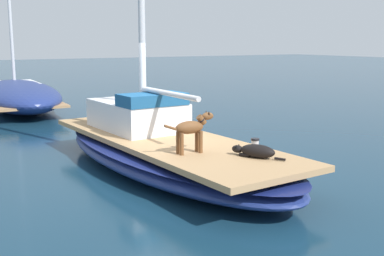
{
  "coord_description": "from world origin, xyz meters",
  "views": [
    {
      "loc": [
        -4.39,
        -8.23,
        2.55
      ],
      "look_at": [
        0.0,
        -1.0,
        1.01
      ],
      "focal_mm": 45.09,
      "sensor_mm": 36.0,
      "label": 1
    }
  ],
  "objects_px": {
    "dog_brown": "(192,129)",
    "moored_boat_far_astern": "(18,95)",
    "sailboat_main": "(166,154)",
    "deck_winch": "(255,145)",
    "dog_black": "(256,151)"
  },
  "relations": [
    {
      "from": "dog_brown",
      "to": "moored_boat_far_astern",
      "type": "xyz_separation_m",
      "value": [
        -0.45,
        11.58,
        -0.51
      ]
    },
    {
      "from": "sailboat_main",
      "to": "dog_brown",
      "type": "xyz_separation_m",
      "value": [
        -0.24,
        -1.38,
        0.75
      ]
    },
    {
      "from": "deck_winch",
      "to": "moored_boat_far_astern",
      "type": "xyz_separation_m",
      "value": [
        -1.5,
        11.98,
        -0.19
      ]
    },
    {
      "from": "dog_black",
      "to": "deck_winch",
      "type": "distance_m",
      "value": 0.53
    },
    {
      "from": "dog_brown",
      "to": "moored_boat_far_astern",
      "type": "distance_m",
      "value": 11.6
    },
    {
      "from": "deck_winch",
      "to": "moored_boat_far_astern",
      "type": "distance_m",
      "value": 12.07
    },
    {
      "from": "sailboat_main",
      "to": "dog_black",
      "type": "relative_size",
      "value": 8.26
    },
    {
      "from": "sailboat_main",
      "to": "deck_winch",
      "type": "relative_size",
      "value": 35.04
    },
    {
      "from": "dog_brown",
      "to": "dog_black",
      "type": "height_order",
      "value": "dog_brown"
    },
    {
      "from": "deck_winch",
      "to": "sailboat_main",
      "type": "bearing_deg",
      "value": 114.54
    },
    {
      "from": "deck_winch",
      "to": "dog_black",
      "type": "bearing_deg",
      "value": -127.51
    },
    {
      "from": "dog_brown",
      "to": "deck_winch",
      "type": "height_order",
      "value": "dog_brown"
    },
    {
      "from": "sailboat_main",
      "to": "deck_winch",
      "type": "bearing_deg",
      "value": -65.46
    },
    {
      "from": "dog_brown",
      "to": "sailboat_main",
      "type": "bearing_deg",
      "value": 80.29
    },
    {
      "from": "sailboat_main",
      "to": "deck_winch",
      "type": "height_order",
      "value": "deck_winch"
    }
  ]
}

